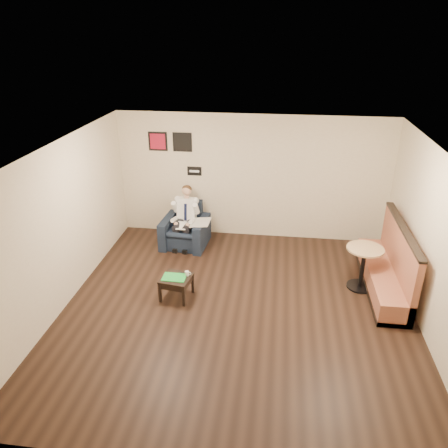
# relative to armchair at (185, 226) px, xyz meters

# --- Properties ---
(ground) EXTENTS (6.00, 6.00, 0.00)m
(ground) POSITION_rel_armchair_xyz_m (1.41, -2.29, -0.46)
(ground) COLOR black
(ground) RESTS_ON ground
(wall_back) EXTENTS (6.00, 0.02, 2.80)m
(wall_back) POSITION_rel_armchair_xyz_m (1.41, 0.71, 0.94)
(wall_back) COLOR beige
(wall_back) RESTS_ON ground
(wall_front) EXTENTS (6.00, 0.02, 2.80)m
(wall_front) POSITION_rel_armchair_xyz_m (1.41, -5.29, 0.94)
(wall_front) COLOR beige
(wall_front) RESTS_ON ground
(wall_left) EXTENTS (0.02, 6.00, 2.80)m
(wall_left) POSITION_rel_armchair_xyz_m (-1.59, -2.29, 0.94)
(wall_left) COLOR beige
(wall_left) RESTS_ON ground
(wall_right) EXTENTS (0.02, 6.00, 2.80)m
(wall_right) POSITION_rel_armchair_xyz_m (4.41, -2.29, 0.94)
(wall_right) COLOR beige
(wall_right) RESTS_ON ground
(ceiling) EXTENTS (6.00, 6.00, 0.02)m
(ceiling) POSITION_rel_armchair_xyz_m (1.41, -2.29, 2.34)
(ceiling) COLOR white
(ceiling) RESTS_ON wall_back
(seating_sign) EXTENTS (0.32, 0.02, 0.20)m
(seating_sign) POSITION_rel_armchair_xyz_m (0.11, 0.69, 1.04)
(seating_sign) COLOR black
(seating_sign) RESTS_ON wall_back
(art_print_left) EXTENTS (0.42, 0.03, 0.42)m
(art_print_left) POSITION_rel_armchair_xyz_m (-0.69, 0.69, 1.69)
(art_print_left) COLOR #B31630
(art_print_left) RESTS_ON wall_back
(art_print_right) EXTENTS (0.42, 0.03, 0.42)m
(art_print_right) POSITION_rel_armchair_xyz_m (-0.14, 0.69, 1.69)
(art_print_right) COLOR black
(art_print_right) RESTS_ON wall_back
(armchair) EXTENTS (1.02, 1.02, 0.92)m
(armchair) POSITION_rel_armchair_xyz_m (0.00, 0.00, 0.00)
(armchair) COLOR black
(armchair) RESTS_ON ground
(seated_man) EXTENTS (0.67, 0.95, 1.26)m
(seated_man) POSITION_rel_armchair_xyz_m (-0.01, -0.12, 0.17)
(seated_man) COLOR white
(seated_man) RESTS_ON armchair
(lap_papers) EXTENTS (0.21, 0.30, 0.01)m
(lap_papers) POSITION_rel_armchair_xyz_m (-0.02, -0.22, 0.11)
(lap_papers) COLOR white
(lap_papers) RESTS_ON seated_man
(newspaper) EXTENTS (0.41, 0.51, 0.01)m
(newspaper) POSITION_rel_armchair_xyz_m (0.38, -0.13, 0.17)
(newspaper) COLOR silver
(newspaper) RESTS_ON armchair
(side_table) EXTENTS (0.58, 0.58, 0.41)m
(side_table) POSITION_rel_armchair_xyz_m (0.28, -2.04, -0.25)
(side_table) COLOR black
(side_table) RESTS_ON ground
(green_folder) EXTENTS (0.42, 0.30, 0.01)m
(green_folder) POSITION_rel_armchair_xyz_m (0.25, -2.05, -0.04)
(green_folder) COLOR green
(green_folder) RESTS_ON side_table
(coffee_mug) EXTENTS (0.09, 0.09, 0.09)m
(coffee_mug) POSITION_rel_armchair_xyz_m (0.46, -1.96, -0.00)
(coffee_mug) COLOR white
(coffee_mug) RESTS_ON side_table
(smartphone) EXTENTS (0.14, 0.10, 0.01)m
(smartphone) POSITION_rel_armchair_xyz_m (0.35, -1.90, -0.04)
(smartphone) COLOR black
(smartphone) RESTS_ON side_table
(banquette) EXTENTS (0.58, 2.42, 1.24)m
(banquette) POSITION_rel_armchair_xyz_m (4.00, -1.25, 0.16)
(banquette) COLOR #9C553C
(banquette) RESTS_ON ground
(cafe_table) EXTENTS (0.77, 0.77, 0.83)m
(cafe_table) POSITION_rel_armchair_xyz_m (3.61, -1.27, -0.05)
(cafe_table) COLOR tan
(cafe_table) RESTS_ON ground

